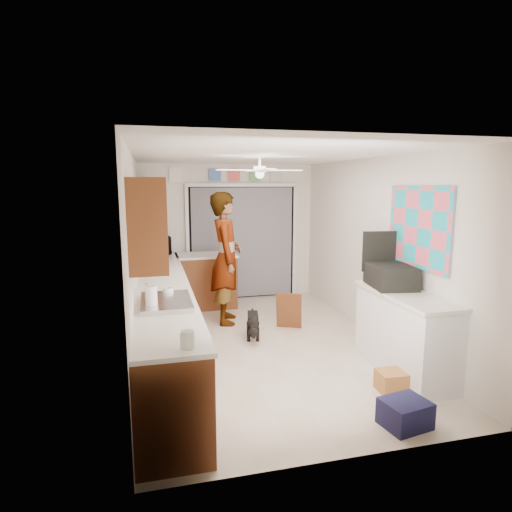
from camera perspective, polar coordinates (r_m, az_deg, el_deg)
floor at (r=5.90m, az=0.96°, el=-11.73°), size 5.00×5.00×0.00m
ceiling at (r=5.50m, az=1.03°, el=13.30°), size 5.00×5.00×0.00m
wall_back at (r=7.98m, az=-3.64°, el=3.17°), size 3.20×0.00×3.20m
wall_front at (r=3.27m, az=12.44°, el=-6.57°), size 3.20×0.00×3.20m
wall_left at (r=5.38m, az=-15.70°, el=-0.33°), size 0.00×5.00×5.00m
wall_right at (r=6.17m, az=15.51°, el=0.91°), size 0.00×5.00×5.00m
left_base_cabinets at (r=5.57m, az=-12.21°, el=-8.34°), size 0.60×4.80×0.90m
left_countertop at (r=5.45m, az=-12.28°, el=-3.62°), size 0.62×4.80×0.04m
upper_cabinets at (r=5.51m, az=-14.24°, el=5.72°), size 0.32×4.00×0.80m
sink_basin at (r=4.47m, az=-11.88°, el=-6.07°), size 0.50×0.76×0.06m
faucet at (r=4.44m, az=-14.38°, el=-4.99°), size 0.03×0.03×0.22m
peninsula_base at (r=7.55m, az=-6.63°, el=-3.41°), size 1.00×0.60×0.90m
peninsula_top at (r=7.46m, az=-6.70°, el=0.11°), size 1.04×0.64×0.04m
back_opening_recess at (r=8.03m, az=-1.83°, el=1.78°), size 2.00×0.06×2.10m
curtain_panel at (r=7.99m, az=-1.77°, el=1.74°), size 1.90×0.03×2.05m
door_trim_left at (r=7.85m, az=-9.09°, el=1.48°), size 0.06×0.04×2.10m
door_trim_right at (r=8.27m, az=5.14°, el=1.98°), size 0.06×0.04×2.10m
door_trim_head at (r=7.92m, az=-1.83°, el=9.44°), size 2.10×0.04×0.06m
header_frame_1 at (r=7.86m, az=-5.51°, el=10.71°), size 0.22×0.02×0.22m
header_frame_2 at (r=7.92m, az=-2.96°, el=10.73°), size 0.22×0.02×0.22m
header_frame_3 at (r=8.01m, az=-0.10°, el=10.73°), size 0.22×0.02×0.22m
header_frame_4 at (r=8.11m, az=2.69°, el=10.71°), size 0.22×0.02×0.22m
route66_sign at (r=7.79m, az=-10.70°, el=10.60°), size 0.22×0.02×0.26m
right_counter_base at (r=5.23m, az=19.21°, el=-9.86°), size 0.50×1.40×0.90m
right_counter_top at (r=5.09m, az=19.40°, el=-4.88°), size 0.54×1.44×0.04m
abstract_painting at (r=5.27m, az=20.85°, el=3.58°), size 0.03×1.15×0.95m
ceiling_fan at (r=5.68m, az=0.50°, el=11.37°), size 1.14×1.14×0.24m
microwave at (r=7.63m, az=-13.02°, el=1.47°), size 0.49×0.63×0.31m
cup at (r=4.77m, az=-11.63°, el=-4.69°), size 0.14×0.14×0.09m
jar_a at (r=3.27m, az=-9.06°, el=-10.95°), size 0.11×0.11×0.13m
jar_b at (r=3.27m, az=-9.40°, el=-11.09°), size 0.10×0.10×0.12m
paper_towel_roll at (r=4.30m, az=-13.73°, el=-5.38°), size 0.11×0.11×0.23m
suitcase at (r=5.30m, az=17.52°, el=-2.55°), size 0.54×0.67×0.26m
suitcase_rim at (r=5.32m, az=17.46°, el=-3.71°), size 0.52×0.64×0.02m
suitcase_lid at (r=5.50m, az=16.09°, el=0.60°), size 0.42×0.09×0.50m
cardboard_box at (r=4.88m, az=17.93°, el=-15.57°), size 0.36×0.27×0.21m
navy_crate at (r=4.28m, az=19.26°, el=-19.20°), size 0.45×0.39×0.24m
cabinet_door_panel at (r=6.43m, az=4.40°, el=-7.27°), size 0.40×0.29×0.56m
man at (r=6.59m, az=-4.02°, el=-0.30°), size 0.60×0.81×2.03m
dog at (r=6.06m, az=-0.42°, el=-9.12°), size 0.31×0.54×0.40m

